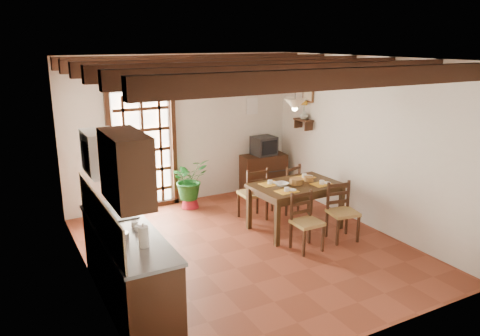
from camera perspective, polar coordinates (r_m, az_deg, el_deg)
ground_plane at (r=7.18m, az=0.83°, el=-9.74°), size 5.00×5.00×0.00m
room_shell at (r=6.61m, az=0.89°, el=4.64°), size 4.52×5.02×2.81m
ceiling_beams at (r=6.50m, az=0.92°, el=12.22°), size 4.50×4.34×0.20m
french_door at (r=8.66m, az=-11.77°, el=2.60°), size 1.26×0.11×2.32m
kitchen_counter at (r=5.82m, az=-13.52°, el=-11.38°), size 0.64×2.25×1.38m
upper_cabinet at (r=4.66m, az=-13.73°, el=-0.02°), size 0.35×0.80×0.70m
range_hood at (r=5.88m, az=-16.60°, el=1.79°), size 0.38×0.60×0.54m
counter_items at (r=5.70m, az=-14.07°, el=-6.64°), size 0.50×1.43×0.25m
dining_table at (r=7.70m, az=6.81°, el=-2.67°), size 1.47×0.99×0.77m
chair_near_left at (r=7.10m, az=8.08°, el=-7.77°), size 0.41×0.39×0.88m
chair_near_right at (r=7.54m, az=12.32°, el=-6.47°), size 0.48×0.46×0.91m
chair_far_left at (r=8.18m, az=1.60°, el=-4.26°), size 0.45×0.43×0.94m
chair_far_right at (r=8.58m, az=5.62°, el=-3.49°), size 0.51×0.50×0.89m
table_setting at (r=7.65m, az=6.85°, el=-1.61°), size 1.04×0.69×0.10m
table_bowl at (r=7.55m, az=5.08°, el=-1.98°), size 0.24×0.24×0.05m
sideboard at (r=9.62m, az=2.88°, el=-0.64°), size 0.95×0.49×0.78m
crt_tv at (r=9.47m, az=2.95°, el=2.73°), size 0.46×0.43×0.38m
fuse_box at (r=9.48m, az=1.49°, el=7.55°), size 0.25×0.03×0.32m
plant_pot at (r=8.82m, az=-6.11°, el=-4.15°), size 0.33×0.33×0.20m
potted_plant at (r=8.67m, az=-6.20°, el=-1.29°), size 2.07×1.88×1.97m
wall_shelf at (r=9.13m, az=7.74°, el=5.59°), size 0.20×0.42×0.20m
shelf_vase at (r=9.11m, az=7.78°, el=6.45°), size 0.15×0.15×0.15m
shelf_flowers at (r=9.08m, az=7.82°, el=7.74°), size 0.14×0.14×0.36m
framed_picture at (r=9.11m, az=8.30°, el=8.97°), size 0.03×0.32×0.32m
pendant_lamp at (r=7.47m, az=6.71°, el=7.83°), size 0.36×0.36×0.84m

